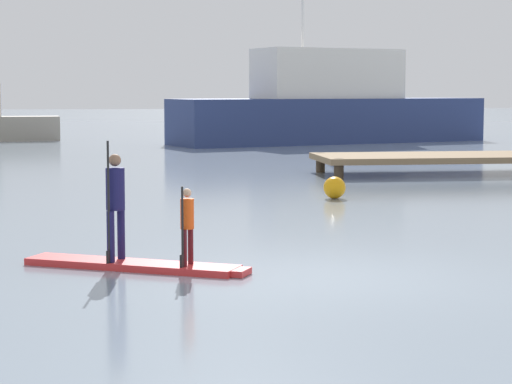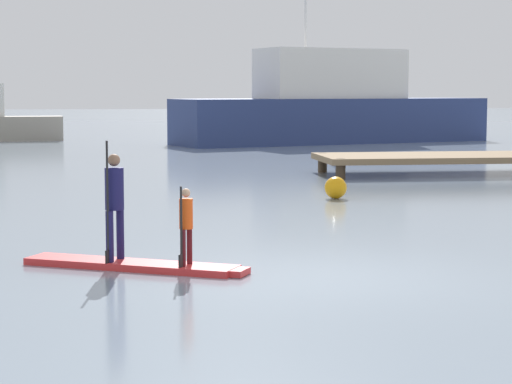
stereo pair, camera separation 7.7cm
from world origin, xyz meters
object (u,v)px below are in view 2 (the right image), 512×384
object	(u,v)px
paddleboard_near	(135,265)
paddler_adult	(114,200)
fishing_boat_white_large	(333,107)
paddler_child_solo	(186,222)
mooring_buoy_mid	(336,188)

from	to	relation	value
paddleboard_near	paddler_adult	size ratio (longest dim) A/B	1.84
paddleboard_near	fishing_boat_white_large	distance (m)	34.18
paddleboard_near	fishing_boat_white_large	world-z (taller)	fishing_boat_white_large
paddler_child_solo	fishing_boat_white_large	xyz separation A→B (m)	(9.38, 33.01, 1.00)
paddleboard_near	fishing_boat_white_large	size ratio (longest dim) A/B	0.20
paddler_child_solo	fishing_boat_white_large	distance (m)	34.33
paddler_child_solo	mooring_buoy_mid	world-z (taller)	paddler_child_solo
paddler_child_solo	fishing_boat_white_large	size ratio (longest dim) A/B	0.07
paddler_child_solo	fishing_boat_white_large	world-z (taller)	fishing_boat_white_large
paddleboard_near	mooring_buoy_mid	world-z (taller)	mooring_buoy_mid
paddler_adult	paddler_child_solo	distance (m)	1.14
paddleboard_near	fishing_boat_white_large	bearing A→B (deg)	72.84
fishing_boat_white_large	mooring_buoy_mid	world-z (taller)	fishing_boat_white_large
paddler_adult	mooring_buoy_mid	world-z (taller)	paddler_adult
paddler_adult	mooring_buoy_mid	xyz separation A→B (m)	(5.09, 8.33, -0.71)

